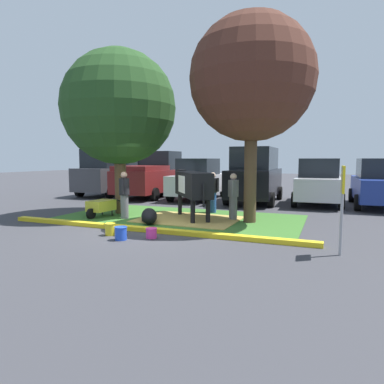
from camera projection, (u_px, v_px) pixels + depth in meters
The scene contains 22 objects.
ground_plane at pixel (146, 229), 9.83m from camera, with size 80.00×80.00×0.00m, color #38383D.
grass_island at pixel (179, 218), 11.59m from camera, with size 8.06×4.29×0.02m, color #386B28.
curb_yellow at pixel (145, 229), 9.47m from camera, with size 9.26×0.24×0.12m, color yellow.
hay_bedding at pixel (189, 219), 11.23m from camera, with size 3.20×2.40×0.04m, color tan.
shade_tree_left at pixel (119, 108), 12.26m from camera, with size 4.08×4.08×5.88m.
shade_tree_right at pixel (252, 79), 10.38m from camera, with size 3.82×3.82×6.35m.
cow_holstein at pixel (192, 185), 11.38m from camera, with size 2.21×2.71×1.61m.
calf_lying at pixel (149, 216), 10.61m from camera, with size 0.98×1.28×0.48m.
person_handler at pixel (233, 195), 11.12m from camera, with size 0.34×0.53×1.54m.
person_visitor_near at pixel (213, 191), 12.64m from camera, with size 0.52×0.34×1.51m.
person_visitor_far at pixel (124, 194), 11.39m from camera, with size 0.34×0.51×1.58m.
wheelbarrow at pixel (101, 206), 11.78m from camera, with size 0.67×1.61×0.63m.
parking_sign at pixel (343, 192), 7.01m from camera, with size 0.06×0.44×1.86m.
bucket_yellow at pixel (110, 229), 9.00m from camera, with size 0.28×0.28×0.32m.
bucket_blue at pixel (121, 233), 8.48m from camera, with size 0.32×0.32×0.33m.
bucket_pink at pixel (151, 233), 8.67m from camera, with size 0.30×0.30×0.26m.
suv_dark_grey at pixel (111, 172), 19.08m from camera, with size 2.21×4.65×2.52m.
pickup_truck_maroon at pixel (153, 176), 18.33m from camera, with size 2.32×5.45×2.42m.
hatchback_white at pixel (199, 179), 17.08m from camera, with size 2.11×4.44×2.02m.
suv_black at pixel (255, 175), 15.77m from camera, with size 2.21×4.65×2.52m.
sedan_silver at pixel (318, 182), 15.11m from camera, with size 2.11×4.44×2.02m.
sedan_blue at pixel (379, 184), 14.18m from camera, with size 2.11×4.44×2.02m.
Camera 1 is at (4.86, -8.48, 2.00)m, focal length 32.07 mm.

